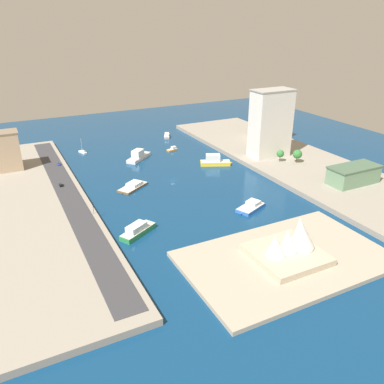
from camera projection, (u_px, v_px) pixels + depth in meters
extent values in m
plane|color=navy|center=(173.00, 180.00, 257.25)|extent=(440.00, 440.00, 0.00)
cube|color=gray|center=(285.00, 157.00, 294.86)|extent=(70.00, 240.00, 3.08)
cube|color=gray|center=(22.00, 206.00, 218.39)|extent=(70.00, 240.00, 3.08)
cube|color=#A89E89|center=(286.00, 259.00, 171.29)|extent=(89.74, 55.11, 2.00)
cube|color=#38383D|center=(69.00, 195.00, 228.44)|extent=(12.53, 228.00, 0.15)
cube|color=white|center=(83.00, 152.00, 309.12)|extent=(5.24, 9.23, 1.31)
cone|color=white|center=(79.00, 151.00, 312.19)|extent=(1.49, 1.49, 1.18)
cube|color=white|center=(83.00, 151.00, 308.20)|extent=(2.77, 4.03, 0.98)
cube|color=beige|center=(83.00, 151.00, 308.84)|extent=(5.03, 8.86, 0.10)
cylinder|color=silver|center=(82.00, 145.00, 306.95)|extent=(0.24, 0.24, 10.76)
cube|color=#999EA3|center=(167.00, 136.00, 349.85)|extent=(9.91, 13.97, 1.92)
cone|color=#999EA3|center=(167.00, 134.00, 356.37)|extent=(2.30, 2.30, 1.72)
cube|color=white|center=(167.00, 134.00, 348.08)|extent=(5.72, 6.59, 2.45)
cube|color=beige|center=(167.00, 135.00, 349.44)|extent=(9.52, 13.41, 0.10)
cube|color=brown|center=(133.00, 187.00, 245.38)|extent=(22.17, 19.00, 1.29)
cone|color=brown|center=(122.00, 193.00, 236.81)|extent=(1.61, 1.61, 1.16)
cube|color=white|center=(134.00, 184.00, 246.16)|extent=(11.35, 10.93, 1.94)
cube|color=beige|center=(133.00, 186.00, 245.10)|extent=(21.28, 18.24, 0.10)
cube|color=#2D8C4C|center=(138.00, 232.00, 192.84)|extent=(21.16, 16.10, 2.57)
cone|color=#2D8C4C|center=(152.00, 223.00, 201.29)|extent=(3.17, 3.17, 2.32)
cube|color=white|center=(136.00, 227.00, 190.87)|extent=(11.92, 9.97, 3.17)
cube|color=beige|center=(138.00, 229.00, 192.30)|extent=(20.32, 15.46, 0.10)
cube|color=blue|center=(251.00, 208.00, 218.06)|extent=(19.72, 14.81, 1.85)
cone|color=blue|center=(241.00, 214.00, 211.52)|extent=(2.18, 2.18, 1.66)
cube|color=white|center=(253.00, 203.00, 219.02)|extent=(8.35, 8.37, 2.33)
cube|color=beige|center=(251.00, 206.00, 217.66)|extent=(18.93, 14.22, 0.10)
cube|color=yellow|center=(215.00, 163.00, 283.91)|extent=(22.54, 15.60, 2.79)
cone|color=yellow|center=(231.00, 163.00, 284.34)|extent=(3.33, 3.33, 2.51)
cube|color=white|center=(213.00, 158.00, 282.21)|extent=(11.47, 9.20, 5.26)
cube|color=beige|center=(215.00, 161.00, 283.32)|extent=(21.64, 14.97, 0.10)
cube|color=orange|center=(172.00, 150.00, 314.91)|extent=(9.65, 5.89, 1.29)
cone|color=orange|center=(168.00, 151.00, 311.95)|extent=(1.43, 1.43, 1.16)
cube|color=white|center=(174.00, 148.00, 315.19)|extent=(4.34, 3.81, 1.93)
cube|color=beige|center=(172.00, 149.00, 314.63)|extent=(9.26, 5.65, 0.10)
cube|color=silver|center=(139.00, 158.00, 295.54)|extent=(23.39, 21.69, 2.54)
cone|color=silver|center=(147.00, 153.00, 306.44)|extent=(3.22, 3.22, 2.28)
cube|color=white|center=(138.00, 153.00, 292.93)|extent=(10.99, 10.72, 5.13)
cube|color=beige|center=(139.00, 156.00, 295.00)|extent=(22.46, 20.82, 0.10)
cube|color=slate|center=(353.00, 175.00, 243.09)|extent=(31.86, 14.85, 10.49)
cube|color=#47624A|center=(355.00, 167.00, 240.79)|extent=(33.13, 15.44, 0.80)
cube|color=#C6B793|center=(268.00, 117.00, 334.05)|extent=(19.89, 20.96, 34.28)
cube|color=gray|center=(269.00, 97.00, 326.92)|extent=(20.68, 21.79, 0.80)
cube|color=silver|center=(271.00, 124.00, 284.38)|extent=(28.85, 15.70, 48.18)
cube|color=#9D9992|center=(273.00, 90.00, 274.42)|extent=(30.01, 16.32, 0.80)
cylinder|color=black|center=(63.00, 186.00, 239.53)|extent=(0.27, 0.65, 0.64)
cylinder|color=black|center=(60.00, 186.00, 238.87)|extent=(0.27, 0.65, 0.64)
cylinder|color=black|center=(62.00, 184.00, 242.04)|extent=(0.27, 0.65, 0.64)
cylinder|color=black|center=(59.00, 185.00, 241.38)|extent=(0.27, 0.65, 0.64)
cube|color=black|center=(61.00, 185.00, 240.32)|extent=(1.99, 4.39, 0.88)
cube|color=#262D38|center=(61.00, 184.00, 240.22)|extent=(1.71, 2.47, 0.46)
cylinder|color=black|center=(57.00, 164.00, 276.21)|extent=(0.26, 0.64, 0.64)
cylinder|color=black|center=(59.00, 163.00, 276.85)|extent=(0.26, 0.64, 0.64)
cylinder|color=black|center=(58.00, 165.00, 273.36)|extent=(0.26, 0.64, 0.64)
cylinder|color=black|center=(60.00, 165.00, 274.00)|extent=(0.26, 0.64, 0.64)
cube|color=blue|center=(59.00, 164.00, 274.97)|extent=(1.79, 5.05, 0.89)
cube|color=#262D38|center=(58.00, 163.00, 274.49)|extent=(1.55, 2.83, 0.45)
cylinder|color=black|center=(93.00, 209.00, 205.62)|extent=(0.18, 0.18, 5.50)
cube|color=black|center=(93.00, 203.00, 204.30)|extent=(0.36, 0.36, 1.00)
sphere|color=red|center=(93.00, 203.00, 204.16)|extent=(0.24, 0.24, 0.24)
sphere|color=yellow|center=(93.00, 203.00, 204.30)|extent=(0.24, 0.24, 0.24)
sphere|color=green|center=(93.00, 204.00, 204.44)|extent=(0.24, 0.24, 0.24)
cube|color=#BCAD93|center=(286.00, 254.00, 170.27)|extent=(29.82, 29.45, 3.00)
cone|color=white|center=(301.00, 232.00, 169.32)|extent=(13.87, 11.22, 17.19)
cone|color=white|center=(288.00, 240.00, 167.41)|extent=(9.70, 8.02, 12.22)
cone|color=white|center=(275.00, 245.00, 164.89)|extent=(9.67, 8.54, 10.96)
cylinder|color=brown|center=(280.00, 159.00, 281.03)|extent=(0.50, 0.50, 3.88)
sphere|color=#2D7233|center=(280.00, 154.00, 279.38)|extent=(5.32, 5.32, 5.32)
cylinder|color=brown|center=(297.00, 160.00, 279.04)|extent=(0.50, 0.50, 3.74)
sphere|color=#2D7233|center=(297.00, 154.00, 277.22)|extent=(6.53, 6.53, 6.53)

